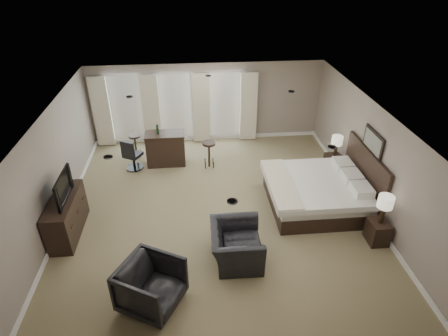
{
  "coord_description": "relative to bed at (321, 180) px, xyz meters",
  "views": [
    {
      "loc": [
        -0.53,
        -7.32,
        5.75
      ],
      "look_at": [
        0.2,
        0.4,
        1.1
      ],
      "focal_mm": 30.0,
      "sensor_mm": 36.0,
      "label": 1
    }
  ],
  "objects": [
    {
      "name": "room",
      "position": [
        -2.58,
        -0.17,
        0.54
      ],
      "size": [
        7.6,
        8.6,
        2.64
      ],
      "color": "#756A4A",
      "rests_on": "ground"
    },
    {
      "name": "window_bay",
      "position": [
        -3.58,
        3.94,
        0.44
      ],
      "size": [
        5.25,
        0.2,
        2.3
      ],
      "color": "silver",
      "rests_on": "room"
    },
    {
      "name": "bed",
      "position": [
        0.0,
        0.0,
        0.0
      ],
      "size": [
        2.38,
        2.27,
        1.52
      ],
      "primitive_type": "cube",
      "color": "silver",
      "rests_on": "ground"
    },
    {
      "name": "nightstand_near",
      "position": [
        0.89,
        -1.45,
        -0.49
      ],
      "size": [
        0.41,
        0.5,
        0.54
      ],
      "primitive_type": "cube",
      "color": "black",
      "rests_on": "ground"
    },
    {
      "name": "nightstand_far",
      "position": [
        0.89,
        1.45,
        -0.47
      ],
      "size": [
        0.43,
        0.53,
        0.58
      ],
      "primitive_type": "cube",
      "color": "black",
      "rests_on": "ground"
    },
    {
      "name": "lamp_near",
      "position": [
        0.89,
        -1.45,
        0.12
      ],
      "size": [
        0.33,
        0.33,
        0.68
      ],
      "primitive_type": "cube",
      "color": "beige",
      "rests_on": "nightstand_near"
    },
    {
      "name": "lamp_far",
      "position": [
        0.89,
        1.45,
        0.13
      ],
      "size": [
        0.31,
        0.31,
        0.63
      ],
      "primitive_type": "cube",
      "color": "beige",
      "rests_on": "nightstand_far"
    },
    {
      "name": "wall_art",
      "position": [
        1.12,
        -0.0,
        0.99
      ],
      "size": [
        0.04,
        0.96,
        0.56
      ],
      "primitive_type": "cube",
      "color": "slate",
      "rests_on": "room"
    },
    {
      "name": "dresser",
      "position": [
        -6.03,
        -0.5,
        -0.29
      ],
      "size": [
        0.52,
        1.62,
        0.94
      ],
      "primitive_type": "cube",
      "color": "black",
      "rests_on": "ground"
    },
    {
      "name": "tv",
      "position": [
        -6.03,
        -0.5,
        0.25
      ],
      "size": [
        0.61,
        1.07,
        0.14
      ],
      "primitive_type": "imported",
      "rotation": [
        0.0,
        0.0,
        1.57
      ],
      "color": "black",
      "rests_on": "dresser"
    },
    {
      "name": "armchair_near",
      "position": [
        -2.31,
        -1.7,
        -0.23
      ],
      "size": [
        0.81,
        1.22,
        1.05
      ],
      "primitive_type": "imported",
      "rotation": [
        0.0,
        0.0,
        1.55
      ],
      "color": "black",
      "rests_on": "ground"
    },
    {
      "name": "armchair_far",
      "position": [
        -3.98,
        -2.71,
        -0.24
      ],
      "size": [
        1.3,
        1.33,
        1.03
      ],
      "primitive_type": "imported",
      "rotation": [
        0.0,
        0.0,
        1.07
      ],
      "color": "black",
      "rests_on": "ground"
    },
    {
      "name": "bar_counter",
      "position": [
        -3.91,
        2.49,
        -0.25
      ],
      "size": [
        1.17,
        0.61,
        1.02
      ],
      "primitive_type": "cube",
      "color": "black",
      "rests_on": "ground"
    },
    {
      "name": "bar_stool_left",
      "position": [
        -4.87,
        3.02,
        -0.39
      ],
      "size": [
        0.45,
        0.45,
        0.74
      ],
      "primitive_type": "cube",
      "rotation": [
        0.0,
        0.0,
        0.34
      ],
      "color": "black",
      "rests_on": "ground"
    },
    {
      "name": "bar_stool_right",
      "position": [
        -2.64,
        2.2,
        -0.36
      ],
      "size": [
        0.46,
        0.46,
        0.81
      ],
      "primitive_type": "cube",
      "rotation": [
        0.0,
        0.0,
        0.25
      ],
      "color": "black",
      "rests_on": "ground"
    },
    {
      "name": "desk_chair",
      "position": [
        -4.86,
        2.29,
        -0.27
      ],
      "size": [
        0.68,
        0.68,
        0.98
      ],
      "primitive_type": "cube",
      "rotation": [
        0.0,
        0.0,
        2.65
      ],
      "color": "black",
      "rests_on": "ground"
    }
  ]
}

